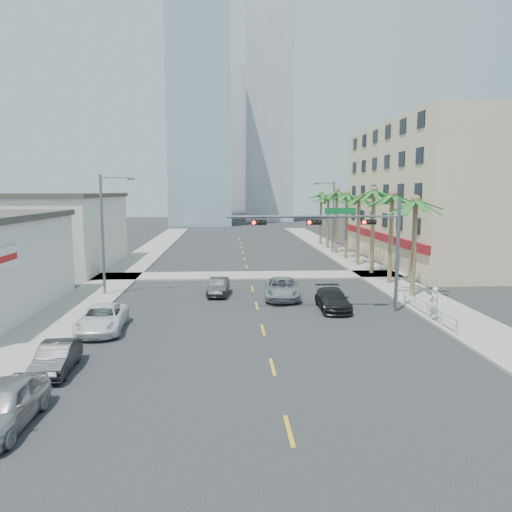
# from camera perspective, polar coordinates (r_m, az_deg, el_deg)

# --- Properties ---
(ground) EXTENTS (260.00, 260.00, 0.00)m
(ground) POSITION_cam_1_polar(r_m,az_deg,el_deg) (24.69, 1.47, -10.98)
(ground) COLOR #262628
(ground) RESTS_ON ground
(sidewalk_right) EXTENTS (4.00, 120.00, 0.15)m
(sidewalk_right) POSITION_cam_1_polar(r_m,az_deg,el_deg) (46.19, 14.37, -2.44)
(sidewalk_right) COLOR gray
(sidewalk_right) RESTS_ON ground
(sidewalk_left) EXTENTS (4.00, 120.00, 0.15)m
(sidewalk_left) POSITION_cam_1_polar(r_m,az_deg,el_deg) (45.16, -16.10, -2.72)
(sidewalk_left) COLOR gray
(sidewalk_left) RESTS_ON ground
(sidewalk_cross) EXTENTS (80.00, 4.00, 0.15)m
(sidewalk_cross) POSITION_cam_1_polar(r_m,az_deg,el_deg) (46.04, -0.80, -2.24)
(sidewalk_cross) COLOR gray
(sidewalk_cross) RESTS_ON ground
(building_right) EXTENTS (15.25, 28.00, 15.00)m
(building_right) POSITION_cam_1_polar(r_m,az_deg,el_deg) (58.49, 21.03, 6.63)
(building_right) COLOR beige
(building_right) RESTS_ON ground
(building_left_far) EXTENTS (11.00, 18.00, 7.20)m
(building_left_far) POSITION_cam_1_polar(r_m,az_deg,el_deg) (54.42, -22.10, 2.45)
(building_left_far) COLOR beige
(building_left_far) RESTS_ON ground
(tower_far_left) EXTENTS (14.00, 14.00, 48.00)m
(tower_far_left) POSITION_cam_1_polar(r_m,az_deg,el_deg) (119.61, -6.38, 15.15)
(tower_far_left) COLOR #99B2C6
(tower_far_left) RESTS_ON ground
(tower_far_right) EXTENTS (12.00, 12.00, 60.00)m
(tower_far_right) POSITION_cam_1_polar(r_m,az_deg,el_deg) (135.63, 1.45, 16.83)
(tower_far_right) COLOR #ADADB2
(tower_far_right) RESTS_ON ground
(tower_far_center) EXTENTS (16.00, 16.00, 42.00)m
(tower_far_center) POSITION_cam_1_polar(r_m,az_deg,el_deg) (148.94, -3.77, 12.48)
(tower_far_center) COLOR #ADADB2
(tower_far_center) RESTS_ON ground
(traffic_signal_mast) EXTENTS (11.12, 0.54, 7.20)m
(traffic_signal_mast) POSITION_cam_1_polar(r_m,az_deg,el_deg) (32.37, 10.59, 2.45)
(traffic_signal_mast) COLOR slate
(traffic_signal_mast) RESTS_ON ground
(palm_tree_0) EXTENTS (4.80, 4.80, 7.80)m
(palm_tree_0) POSITION_cam_1_polar(r_m,az_deg,el_deg) (37.87, 17.80, 5.99)
(palm_tree_0) COLOR brown
(palm_tree_0) RESTS_ON ground
(palm_tree_1) EXTENTS (4.80, 4.80, 8.16)m
(palm_tree_1) POSITION_cam_1_polar(r_m,az_deg,el_deg) (42.76, 15.31, 6.67)
(palm_tree_1) COLOR brown
(palm_tree_1) RESTS_ON ground
(palm_tree_2) EXTENTS (4.80, 4.80, 8.52)m
(palm_tree_2) POSITION_cam_1_polar(r_m,az_deg,el_deg) (47.72, 13.33, 7.20)
(palm_tree_2) COLOR brown
(palm_tree_2) RESTS_ON ground
(palm_tree_3) EXTENTS (4.80, 4.80, 7.80)m
(palm_tree_3) POSITION_cam_1_polar(r_m,az_deg,el_deg) (52.73, 11.69, 6.49)
(palm_tree_3) COLOR brown
(palm_tree_3) RESTS_ON ground
(palm_tree_4) EXTENTS (4.80, 4.80, 8.16)m
(palm_tree_4) POSITION_cam_1_polar(r_m,az_deg,el_deg) (57.77, 10.36, 6.93)
(palm_tree_4) COLOR brown
(palm_tree_4) RESTS_ON ground
(palm_tree_5) EXTENTS (4.80, 4.80, 8.52)m
(palm_tree_5) POSITION_cam_1_polar(r_m,az_deg,el_deg) (62.83, 9.25, 7.30)
(palm_tree_5) COLOR brown
(palm_tree_5) RESTS_ON ground
(palm_tree_6) EXTENTS (4.80, 4.80, 7.80)m
(palm_tree_6) POSITION_cam_1_polar(r_m,az_deg,el_deg) (67.92, 8.28, 6.73)
(palm_tree_6) COLOR brown
(palm_tree_6) RESTS_ON ground
(palm_tree_7) EXTENTS (4.80, 4.80, 8.16)m
(palm_tree_7) POSITION_cam_1_polar(r_m,az_deg,el_deg) (73.02, 7.47, 7.06)
(palm_tree_7) COLOR brown
(palm_tree_7) RESTS_ON ground
(streetlight_left) EXTENTS (2.55, 0.25, 9.00)m
(streetlight_left) POSITION_cam_1_polar(r_m,az_deg,el_deg) (38.52, -16.87, 3.02)
(streetlight_left) COLOR slate
(streetlight_left) RESTS_ON ground
(streetlight_right) EXTENTS (2.55, 0.25, 9.00)m
(streetlight_right) POSITION_cam_1_polar(r_m,az_deg,el_deg) (62.77, 8.66, 4.83)
(streetlight_right) COLOR slate
(streetlight_right) RESTS_ON ground
(guardrail) EXTENTS (0.08, 8.08, 1.00)m
(guardrail) POSITION_cam_1_polar(r_m,az_deg,el_deg) (32.60, 19.00, -5.61)
(guardrail) COLOR silver
(guardrail) RESTS_ON ground
(car_parked_near) EXTENTS (1.91, 4.55, 1.54)m
(car_parked_near) POSITION_cam_1_polar(r_m,az_deg,el_deg) (19.12, -26.87, -14.96)
(car_parked_near) COLOR #AAAAAF
(car_parked_near) RESTS_ON ground
(car_parked_mid) EXTENTS (1.56, 3.97, 1.28)m
(car_parked_mid) POSITION_cam_1_polar(r_m,az_deg,el_deg) (23.65, -21.84, -10.73)
(car_parked_mid) COLOR black
(car_parked_mid) RESTS_ON ground
(car_parked_far) EXTENTS (2.66, 5.28, 1.43)m
(car_parked_far) POSITION_cam_1_polar(r_m,az_deg,el_deg) (29.42, -17.19, -6.84)
(car_parked_far) COLOR white
(car_parked_far) RESTS_ON ground
(car_lane_left) EXTENTS (1.72, 4.06, 1.30)m
(car_lane_left) POSITION_cam_1_polar(r_m,az_deg,el_deg) (37.75, -4.31, -3.51)
(car_lane_left) COLOR black
(car_lane_left) RESTS_ON ground
(car_lane_center) EXTENTS (2.93, 5.56, 1.49)m
(car_lane_center) POSITION_cam_1_polar(r_m,az_deg,el_deg) (36.55, 3.01, -3.71)
(car_lane_center) COLOR #BABABF
(car_lane_center) RESTS_ON ground
(car_lane_right) EXTENTS (2.02, 4.75, 1.36)m
(car_lane_right) POSITION_cam_1_polar(r_m,az_deg,el_deg) (33.47, 8.76, -4.94)
(car_lane_right) COLOR black
(car_lane_right) RESTS_ON ground
(pedestrian) EXTENTS (0.85, 0.71, 2.01)m
(pedestrian) POSITION_cam_1_polar(r_m,az_deg,el_deg) (31.66, 19.67, -5.13)
(pedestrian) COLOR silver
(pedestrian) RESTS_ON sidewalk_right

